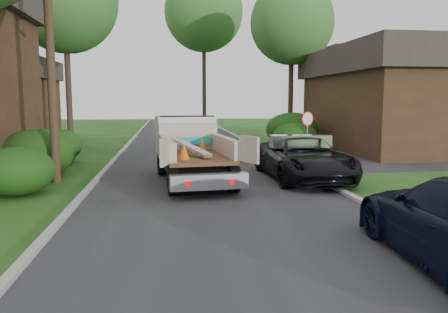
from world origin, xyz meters
The scene contains 18 objects.
ground centered at (0.00, 0.00, 0.00)m, with size 120.00×120.00×0.00m, color #1E4B15.
road centered at (0.00, 10.00, 0.00)m, with size 8.00×90.00×0.02m, color #28282B.
side_street centered at (12.00, 9.00, 0.01)m, with size 16.00×7.00×0.02m, color #28282B.
curb_left centered at (-4.10, 10.00, 0.06)m, with size 0.20×90.00×0.12m, color #9E9E99.
curb_right centered at (4.10, 10.00, 0.06)m, with size 0.20×90.00×0.12m, color #9E9E99.
stop_sign centered at (5.20, 9.00, 1.78)m, with size 0.71×0.32×2.48m.
utility_pole centered at (-5.48, 4.98, 5.17)m, with size 2.42×1.25×10.00m.
house_right centered at (13.00, 14.00, 3.16)m, with size 9.72×12.96×6.20m.
hedge_left_a centered at (-6.20, 3.00, 0.77)m, with size 2.34×2.34×1.53m, color #193A0D.
hedge_left_b centered at (-6.50, 6.50, 0.94)m, with size 2.86×2.86×1.87m, color #193A0D.
hedge_left_c centered at (-6.80, 10.00, 0.85)m, with size 2.60×2.60×1.70m, color #193A0D.
hedge_right_a centered at (5.80, 13.00, 0.85)m, with size 2.60×2.60×1.70m, color #193A0D.
hedge_right_b centered at (6.50, 16.00, 1.10)m, with size 3.38×3.38×2.21m, color #193A0D.
tree_left_far centered at (-7.50, 17.00, 8.98)m, with size 6.40×6.40×12.20m.
tree_right_far centered at (7.50, 20.00, 8.48)m, with size 6.00×6.00×11.50m.
tree_center_far centered at (2.00, 30.00, 10.98)m, with size 7.20×7.20×14.60m.
flatbed_truck centered at (-0.65, 5.38, 1.30)m, with size 3.23×6.52×2.38m.
black_pickup centered at (3.60, 4.50, 0.81)m, with size 2.69×5.83×1.62m, color black.
Camera 1 is at (-1.45, -11.28, 2.97)m, focal length 35.00 mm.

